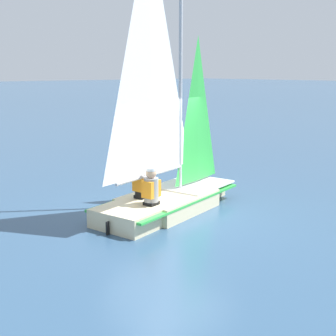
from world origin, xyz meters
The scene contains 4 objects.
ground_plane centered at (0.00, 0.00, 0.00)m, with size 260.00×260.00×0.00m, color #2D4C6B.
sailboat_main centered at (-0.06, -0.01, 0.97)m, with size 4.04×2.33×6.15m.
sailor_helm centered at (-0.64, 0.13, 0.63)m, with size 0.39×0.36×1.16m.
sailor_crew centered at (-0.82, -0.43, 0.63)m, with size 0.39×0.36×1.16m.
Camera 1 is at (-6.61, -7.76, 3.11)m, focal length 50.00 mm.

